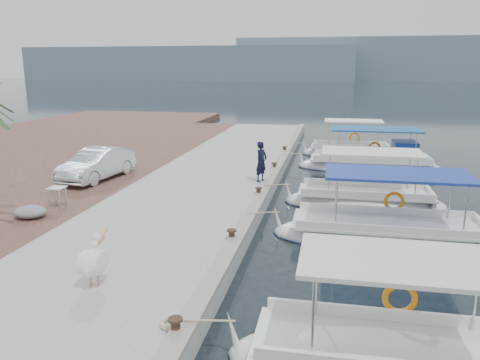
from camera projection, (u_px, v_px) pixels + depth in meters
name	position (u px, v px, depth m)	size (l,w,h in m)	color
ground	(261.00, 220.00, 16.94)	(400.00, 400.00, 0.00)	black
concrete_quay	(215.00, 178.00, 22.22)	(6.00, 40.00, 0.50)	#989993
quay_curb	(273.00, 175.00, 21.62)	(0.44, 40.00, 0.12)	gray
cobblestone_strip	(117.00, 174.00, 23.16)	(4.00, 40.00, 0.50)	#4E3029
distant_hills	(399.00, 63.00, 201.82)	(330.00, 60.00, 18.00)	slate
fishing_caique_b	(387.00, 237.00, 14.89)	(7.29, 2.47, 2.83)	silver
fishing_caique_c	(364.00, 203.00, 18.64)	(6.35, 2.29, 2.83)	silver
fishing_caique_d	(372.00, 166.00, 25.37)	(7.78, 2.57, 2.83)	silver
fishing_caique_e	(349.00, 154.00, 29.33)	(5.84, 2.13, 2.83)	silver
mooring_bollards	(259.00, 191.00, 18.28)	(0.28, 20.28, 0.33)	black
pelican	(93.00, 261.00, 10.66)	(0.62, 1.47, 1.13)	tan
fisherman	(261.00, 162.00, 20.40)	(0.64, 0.42, 1.77)	black
parked_car	(97.00, 164.00, 20.87)	(1.46, 4.19, 1.38)	silver
tarp_bundle	(30.00, 212.00, 15.57)	(1.10, 0.90, 0.40)	gray
folding_table	(57.00, 193.00, 16.68)	(0.55, 0.55, 0.73)	silver
rope_coil	(173.00, 323.00, 9.08)	(0.54, 0.54, 0.10)	#C6B284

